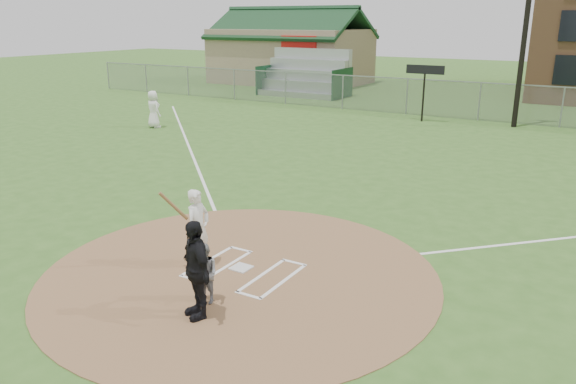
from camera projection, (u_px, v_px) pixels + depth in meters
The scene contains 13 objects.
ground at pixel (240, 274), 11.97m from camera, with size 140.00×140.00×0.00m, color #356021.
dirt_circle at pixel (240, 274), 11.96m from camera, with size 8.40×8.40×0.02m, color olive.
home_plate at pixel (241, 268), 12.18m from camera, with size 0.41×0.41×0.03m, color silver.
foul_line_third at pixel (189, 147), 23.74m from camera, with size 0.10×24.00×0.01m, color white.
catcher at pixel (205, 274), 10.58m from camera, with size 0.57×0.45×1.18m, color gray.
umpire at pixel (196, 269), 9.99m from camera, with size 1.08×0.45×1.85m, color black.
ondeck_player at pixel (153, 109), 27.85m from camera, with size 0.89×0.58×1.82m, color white.
batters_boxes at pixel (244, 270), 12.08m from camera, with size 2.08×1.88×0.01m.
batter_at_plate at pixel (198, 228), 12.11m from camera, with size 0.72×0.99×1.78m.
outfield_fence at pixel (479, 101), 29.76m from camera, with size 56.08×0.08×2.03m.
bleachers at pixel (304, 73), 39.36m from camera, with size 6.08×3.20×3.20m.
clubhouse at pixel (291, 54), 47.14m from camera, with size 12.20×8.71×6.23m.
scoreboard_sign at pixel (425, 76), 29.09m from camera, with size 2.00×0.10×2.93m.
Camera 1 is at (6.43, -8.88, 5.21)m, focal length 35.00 mm.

